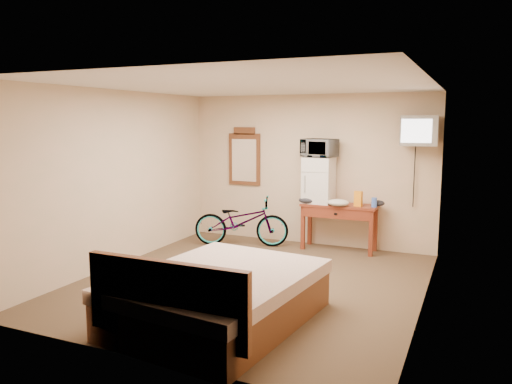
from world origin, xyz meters
TOP-DOWN VIEW (x-y plane):
  - room at (-0.00, 0.00)m, footprint 4.60×4.64m
  - desk at (0.61, 2.00)m, footprint 1.20×0.47m
  - mini_fridge at (0.26, 2.05)m, footprint 0.46×0.45m
  - microwave at (0.26, 2.05)m, footprint 0.60×0.47m
  - snack_bag at (0.93, 1.96)m, footprint 0.13×0.09m
  - blue_cup at (1.17, 1.99)m, footprint 0.08×0.08m
  - cloth_cream at (0.63, 1.86)m, footprint 0.35×0.27m
  - cloth_dark_a at (0.12, 1.90)m, footprint 0.27×0.21m
  - cloth_dark_b at (1.20, 2.10)m, footprint 0.21×0.17m
  - crt_television at (1.76, 2.02)m, footprint 0.57×0.63m
  - wall_mirror at (-1.17, 2.27)m, footprint 0.59×0.04m
  - bicycle at (-0.95, 1.67)m, footprint 1.66×1.00m
  - bed at (0.22, -1.37)m, footprint 1.84×2.30m

SIDE VIEW (x-z plane):
  - bed at x=0.22m, z-range -0.16..0.74m
  - bicycle at x=-0.95m, z-range 0.00..0.82m
  - desk at x=0.61m, z-range 0.24..0.99m
  - cloth_dark_b at x=1.20m, z-range 0.75..0.84m
  - cloth_dark_a at x=0.12m, z-range 0.75..0.85m
  - cloth_cream at x=0.63m, z-range 0.75..0.86m
  - blue_cup at x=1.17m, z-range 0.75..0.90m
  - snack_bag at x=0.93m, z-range 0.75..0.99m
  - mini_fridge at x=0.26m, z-range 0.75..1.49m
  - room at x=0.00m, z-range 0.00..2.50m
  - wall_mirror at x=-1.17m, z-range 0.93..1.94m
  - microwave at x=0.26m, z-range 1.49..1.78m
  - crt_television at x=1.76m, z-range 1.70..2.14m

